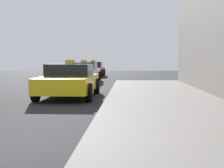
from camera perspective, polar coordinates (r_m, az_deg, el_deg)
name	(u,v)px	position (r m, az deg, el deg)	size (l,w,h in m)	color
sidewalk	(211,150)	(5.29, 16.57, -10.84)	(4.00, 32.00, 0.15)	gray
car_yellow	(69,80)	(12.90, -7.31, 0.64)	(2.06, 4.41, 1.43)	yellow
car_white	(83,72)	(21.61, -4.93, 2.05)	(2.04, 4.33, 1.43)	white
car_red	(93,69)	(29.09, -3.30, 2.59)	(1.94, 4.15, 1.43)	red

